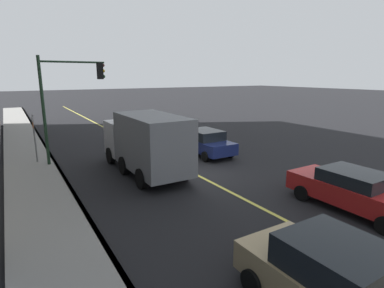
% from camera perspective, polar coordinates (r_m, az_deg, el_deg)
% --- Properties ---
extents(ground, '(200.00, 200.00, 0.00)m').
position_cam_1_polar(ground, '(15.29, 0.54, -5.63)').
color(ground, black).
extents(sidewalk_slab, '(80.00, 2.50, 0.15)m').
position_cam_1_polar(sidewalk_slab, '(13.23, -26.19, -9.63)').
color(sidewalk_slab, gray).
rests_on(sidewalk_slab, ground).
extents(curb_edge, '(80.00, 0.16, 0.15)m').
position_cam_1_polar(curb_edge, '(13.35, -21.15, -8.97)').
color(curb_edge, slate).
rests_on(curb_edge, ground).
extents(lane_stripe_center, '(80.00, 0.16, 0.01)m').
position_cam_1_polar(lane_stripe_center, '(15.29, 0.54, -5.61)').
color(lane_stripe_center, '#D8CC4C').
rests_on(lane_stripe_center, ground).
extents(car_tan, '(3.99, 2.08, 1.65)m').
position_cam_1_polar(car_tan, '(7.22, 25.08, -22.06)').
color(car_tan, tan).
rests_on(car_tan, ground).
extents(car_navy, '(4.30, 2.00, 1.54)m').
position_cam_1_polar(car_navy, '(18.88, 2.41, 0.41)').
color(car_navy, navy).
rests_on(car_navy, ground).
extents(car_red, '(4.75, 1.96, 1.47)m').
position_cam_1_polar(car_red, '(12.59, 28.07, -7.63)').
color(car_red, red).
rests_on(car_red, ground).
extents(car_black, '(4.14, 1.94, 1.57)m').
position_cam_1_polar(car_black, '(23.68, -4.25, 2.87)').
color(car_black, black).
rests_on(car_black, ground).
extents(truck_gray, '(6.64, 2.39, 3.00)m').
position_cam_1_polar(truck_gray, '(15.25, -8.63, 0.42)').
color(truck_gray, silver).
rests_on(truck_gray, ground).
extents(traffic_light_mast, '(0.28, 3.38, 5.80)m').
position_cam_1_polar(traffic_light_mast, '(17.70, -22.28, 8.96)').
color(traffic_light_mast, '#1E3823').
rests_on(traffic_light_mast, ground).
extents(street_sign_post, '(0.60, 0.08, 2.74)m').
position_cam_1_polar(street_sign_post, '(18.62, -27.40, 1.40)').
color(street_sign_post, slate).
rests_on(street_sign_post, ground).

